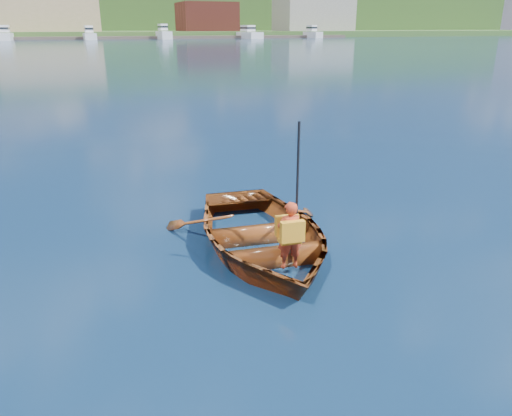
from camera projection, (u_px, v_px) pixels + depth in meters
The scene contains 7 objects.
ground at pixel (304, 218), 9.23m from camera, with size 600.00×600.00×0.00m.
rowboat at pixel (261, 234), 7.85m from camera, with size 3.18×4.19×0.81m.
child_paddler at pixel (290, 233), 6.95m from camera, with size 0.38×0.36×2.06m.
shoreline at pixel (59, 10), 213.13m from camera, with size 400.00×140.00×22.00m.
dock at pixel (92, 38), 141.03m from camera, with size 160.05×7.74×0.80m.
waterfront_buildings at pixel (36, 11), 148.61m from camera, with size 202.00×16.00×14.00m.
marina_yachts at pixel (58, 35), 133.57m from camera, with size 141.48×13.98×4.42m.
Camera 1 is at (-3.94, -7.71, 3.33)m, focal length 35.00 mm.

